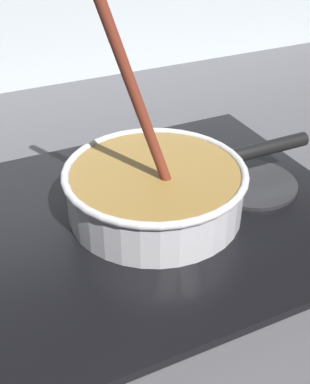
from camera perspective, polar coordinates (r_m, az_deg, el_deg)
name	(u,v)px	position (r m, az deg, el deg)	size (l,w,h in m)	color
ground	(179,344)	(0.60, 2.70, -16.85)	(2.40, 1.60, 0.04)	#4C4C51
hob_plate	(155,215)	(0.73, 0.00, -2.59)	(0.56, 0.48, 0.01)	black
burner_ring	(155,209)	(0.73, 0.00, -1.96)	(0.17, 0.17, 0.01)	#592D0C
spare_burner	(251,183)	(0.80, 10.83, 1.00)	(0.15, 0.15, 0.01)	#262628
cooking_pan	(156,188)	(0.71, 0.08, 0.41)	(0.39, 0.26, 0.31)	silver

